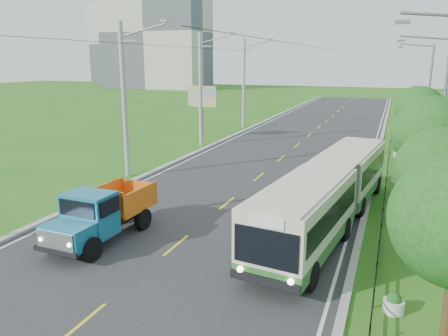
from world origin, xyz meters
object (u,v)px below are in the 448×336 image
Objects in this scene: tree_fourth at (424,127)px; planter_mid at (397,178)px; tree_third at (431,136)px; pole_mid at (201,89)px; pole_far at (244,83)px; tree_second at (440,175)px; tree_back at (417,107)px; billboard_left at (202,100)px; streetlight_far at (427,92)px; planter_near at (396,219)px; planter_far at (397,154)px; pole_near at (125,100)px; dump_truck at (102,211)px; bus at (330,189)px; planter_front at (394,304)px; tree_fifth at (420,113)px; streetlight_mid at (440,107)px.

tree_fourth is 3.53m from planter_mid.
tree_third is 8.96× the size of planter_mid.
pole_far is at bearing 90.00° from pole_mid.
tree_second is at bearing -46.15° from pole_mid.
tree_back reaches higher than billboard_left.
tree_fourth is (0.00, 12.00, 0.07)m from tree_second.
pole_far is at bearing 82.17° from billboard_left.
streetlight_far reaches higher than planter_near.
tree_back reaches higher than planter_far.
pole_near is 1.10× the size of streetlight_far.
tree_back is at bearing 65.41° from dump_truck.
planter_near is 0.13× the size of billboard_left.
bus is at bearing -49.51° from pole_mid.
planter_near is (0.00, 8.00, 0.00)m from planter_front.
tree_fifth is (18.12, 11.14, -1.24)m from pole_near.
tree_back is at bearing 43.41° from pole_near.
streetlight_far reaches higher than tree_back.
tree_fourth is at bearing 49.83° from dump_truck.
pole_near is at bearing 159.26° from tree_second.
streetlight_mid is at bearing 82.73° from planter_front.
pole_mid reaches higher than tree_second.
billboard_left reaches higher than planter_near.
tree_back reaches higher than tree_second.
tree_fifth is at bearing -11.28° from billboard_left.
tree_second is at bearing -90.00° from tree_fourth.
streetlight_far reaches higher than dump_truck.
pole_mid reaches higher than tree_fourth.
planter_far is at bearing 3.39° from pole_mid.
planter_mid is 0.04× the size of bus.
streetlight_far reaches higher than tree_fifth.
pole_mid is 17.56m from planter_far.
planter_front is at bearing -97.06° from tree_third.
tree_back reaches higher than bus.
tree_fourth is 8.06× the size of planter_front.
planter_mid is at bearing -98.30° from streetlight_far.
pole_far is 39.15m from planter_front.
planter_mid is at bearing -95.91° from tree_back.
tree_fourth is at bearing 72.74° from bus.
planter_far is at bearing -108.80° from streetlight_far.
tree_fifth reaches higher than planter_mid.
bus is (-2.99, -9.25, 1.48)m from planter_mid.
bus is at bearing 113.88° from planter_front.
pole_mid is 14.93× the size of planter_far.
planter_far is at bearing 37.63° from pole_near.
streetlight_far is at bearing 84.70° from planter_near.
planter_mid is at bearing -101.56° from tree_fifth.
pole_near is 15.10m from billboard_left.
tree_second is at bearing -71.97° from planter_near.
planter_front is at bearing -59.07° from bus.
streetlight_far is at bearing 81.70° from planter_mid.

